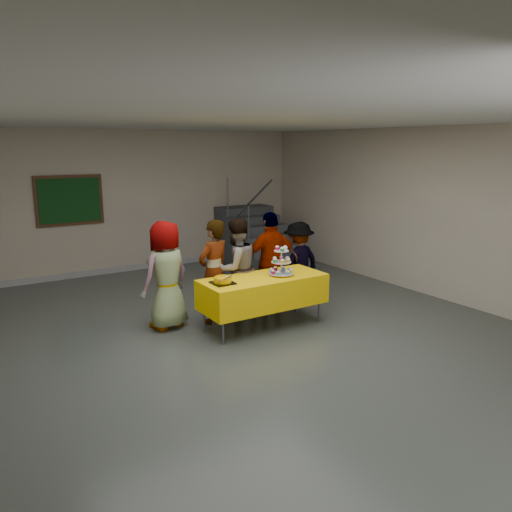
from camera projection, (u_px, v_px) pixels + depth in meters
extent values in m
plane|color=#4C514C|center=(251.00, 346.00, 6.77)|extent=(10.00, 10.00, 0.00)
cube|color=#BCAE98|center=(127.00, 202.00, 10.58)|extent=(8.00, 0.04, 3.00)
cube|color=#BCAE98|center=(449.00, 215.00, 8.53)|extent=(0.04, 10.00, 3.00)
cube|color=silver|center=(250.00, 118.00, 6.12)|extent=(8.00, 10.00, 0.04)
cube|color=#999999|center=(131.00, 268.00, 10.87)|extent=(7.90, 0.03, 0.12)
cylinder|color=#595960|center=(223.00, 319.00, 6.76)|extent=(0.04, 0.04, 0.73)
cylinder|color=#595960|center=(319.00, 299.00, 7.63)|extent=(0.04, 0.04, 0.73)
cylinder|color=#595960|center=(204.00, 308.00, 7.24)|extent=(0.04, 0.04, 0.73)
cylinder|color=#595960|center=(297.00, 290.00, 8.11)|extent=(0.04, 0.04, 0.73)
cube|color=#595960|center=(263.00, 279.00, 7.36)|extent=(1.80, 0.70, 0.02)
cube|color=#FFC705|center=(263.00, 291.00, 7.40)|extent=(1.88, 0.78, 0.44)
cylinder|color=silver|center=(281.00, 275.00, 7.46)|extent=(0.18, 0.18, 0.01)
cylinder|color=silver|center=(281.00, 261.00, 7.42)|extent=(0.02, 0.02, 0.42)
cylinder|color=silver|center=(281.00, 273.00, 7.46)|extent=(0.38, 0.38, 0.01)
cylinder|color=silver|center=(281.00, 262.00, 7.42)|extent=(0.30, 0.30, 0.01)
cylinder|color=silver|center=(281.00, 251.00, 7.38)|extent=(0.22, 0.22, 0.01)
cube|color=black|center=(223.00, 283.00, 7.00)|extent=(0.30, 0.30, 0.02)
cylinder|color=#FFB200|center=(223.00, 280.00, 6.99)|extent=(0.25, 0.25, 0.07)
ellipsoid|color=#FFB200|center=(223.00, 277.00, 6.98)|extent=(0.25, 0.25, 0.05)
ellipsoid|color=white|center=(227.00, 276.00, 6.97)|extent=(0.08, 0.08, 0.02)
cube|color=silver|center=(226.00, 278.00, 6.86)|extent=(0.30, 0.16, 0.04)
imported|color=slate|center=(166.00, 275.00, 7.32)|extent=(0.90, 0.72, 1.61)
imported|color=slate|center=(214.00, 272.00, 7.55)|extent=(0.67, 0.54, 1.59)
imported|color=slate|center=(236.00, 269.00, 7.78)|extent=(0.82, 0.67, 1.57)
imported|color=slate|center=(271.00, 262.00, 8.12)|extent=(1.00, 0.53, 1.63)
imported|color=slate|center=(298.00, 262.00, 8.58)|extent=(0.98, 0.67, 1.40)
cube|color=#424447|center=(292.00, 272.00, 10.43)|extent=(1.30, 0.30, 0.18)
cube|color=#424447|center=(284.00, 265.00, 10.66)|extent=(1.30, 0.30, 0.36)
cube|color=#424447|center=(276.00, 258.00, 10.89)|extent=(1.30, 0.30, 0.54)
cube|color=#424447|center=(268.00, 251.00, 11.12)|extent=(1.30, 0.30, 0.72)
cube|color=#424447|center=(261.00, 245.00, 11.34)|extent=(1.30, 0.30, 0.90)
cube|color=#424447|center=(254.00, 239.00, 11.57)|extent=(1.30, 0.30, 1.08)
cube|color=#424447|center=(247.00, 234.00, 11.80)|extent=(1.30, 0.30, 1.26)
cube|color=#424447|center=(241.00, 232.00, 12.05)|extent=(1.30, 0.30, 1.26)
cylinder|color=#595960|center=(269.00, 259.00, 10.00)|extent=(0.04, 0.04, 0.90)
cylinder|color=#595960|center=(249.00, 227.00, 10.54)|extent=(0.04, 0.04, 0.90)
cylinder|color=#595960|center=(228.00, 197.00, 11.17)|extent=(0.04, 0.04, 0.90)
cylinder|color=#595960|center=(247.00, 205.00, 10.49)|extent=(0.04, 1.85, 1.20)
cube|color=#472B16|center=(70.00, 200.00, 9.92)|extent=(1.30, 0.04, 1.00)
cube|color=#154419|center=(70.00, 200.00, 9.90)|extent=(1.18, 0.02, 0.88)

